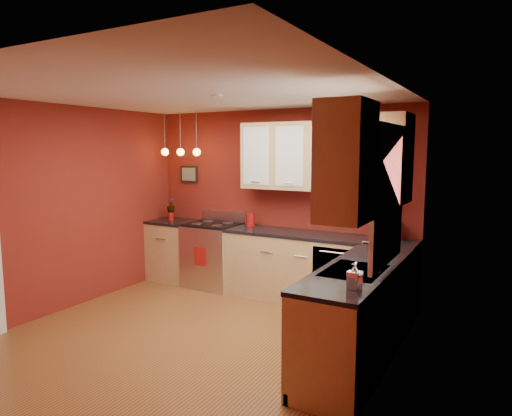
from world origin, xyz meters
The scene contains 25 objects.
floor centered at (0.00, 0.00, 0.00)m, with size 4.20×4.20×0.00m, color #8F5D29.
ceiling centered at (0.00, 0.00, 2.60)m, with size 4.00×4.20×0.02m, color beige.
wall_back centered at (0.00, 2.10, 1.30)m, with size 4.00×0.02×2.60m, color maroon.
wall_left centered at (-2.00, 0.00, 1.30)m, with size 0.02×4.20×2.60m, color maroon.
wall_right centered at (2.00, 0.00, 1.30)m, with size 0.02×4.20×2.60m, color maroon.
base_cabinets_back_left centered at (-1.65, 1.80, 0.45)m, with size 0.70×0.60×0.90m, color tan.
base_cabinets_back_right centered at (0.73, 1.80, 0.45)m, with size 2.54×0.60×0.90m, color tan.
base_cabinets_right centered at (1.70, 0.45, 0.45)m, with size 0.60×2.10×0.90m, color tan.
counter_back_left centered at (-1.65, 1.80, 0.92)m, with size 0.70×0.62×0.04m, color black.
counter_back_right centered at (0.73, 1.80, 0.92)m, with size 2.54×0.62×0.04m, color black.
counter_right centered at (1.70, 0.45, 0.92)m, with size 0.62×2.10×0.04m, color black.
gas_range centered at (-0.92, 1.80, 0.48)m, with size 0.76×0.64×1.11m.
dishwasher_front centered at (1.10, 1.51, 0.45)m, with size 0.60×0.02×0.80m, color silver.
sink centered at (1.70, 0.30, 0.92)m, with size 0.50×0.70×0.33m.
window centered at (1.97, 0.30, 1.69)m, with size 0.06×1.02×1.22m.
upper_cabinets_back centered at (0.60, 1.93, 1.95)m, with size 2.00×0.35×0.90m, color tan.
upper_cabinets_right centered at (1.82, 0.32, 1.95)m, with size 0.35×1.95×0.90m, color tan.
wall_picture centered at (-1.55, 2.08, 1.65)m, with size 0.32×0.03×0.26m, color black.
pendant_lights centered at (-1.45, 1.75, 2.01)m, with size 0.71×0.11×0.66m.
red_canister centered at (-0.33, 1.91, 1.04)m, with size 0.13×0.13×0.19m.
red_vase centered at (-1.72, 1.81, 1.01)m, with size 0.09×0.09×0.14m, color maroon.
flowers centered at (-1.72, 1.81, 1.17)m, with size 0.13×0.13×0.23m, color maroon.
coffee_maker centered at (1.61, 1.88, 1.07)m, with size 0.23×0.23×0.29m.
soap_pump centered at (1.87, -0.25, 1.05)m, with size 0.10×0.10×0.22m, color silver.
dish_towel centered at (-0.91, 1.47, 0.52)m, with size 0.20×0.01×0.27m, color maroon.
Camera 1 is at (2.91, -3.69, 2.04)m, focal length 32.00 mm.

